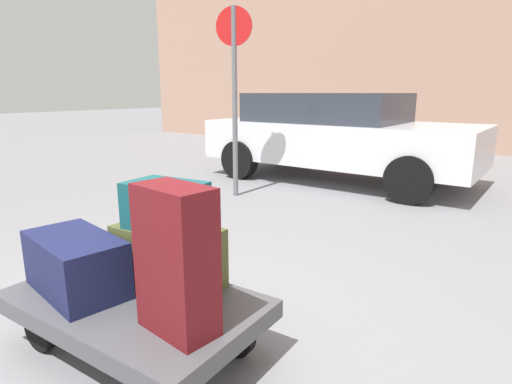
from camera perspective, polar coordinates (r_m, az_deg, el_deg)
name	(u,v)px	position (r m, az deg, el deg)	size (l,w,h in m)	color
ground_plane	(138,352)	(2.62, -15.70, -20.14)	(60.00, 60.00, 0.00)	gray
luggage_cart	(135,308)	(2.48, -16.10, -14.87)	(1.39, 0.83, 0.34)	#4C4C51
duffel_bag_olive_center	(168,257)	(2.47, -11.81, -8.58)	(0.61, 0.33, 0.35)	#4C5128
duffel_bag_navy_rear_left	(76,264)	(2.56, -23.25, -8.95)	(0.64, 0.35, 0.32)	#191E47
suitcase_maroon_front_left	(176,260)	(1.95, -10.76, -9.11)	(0.38, 0.21, 0.69)	maroon
duffel_bag_teal_topmost_pile	(166,205)	(2.37, -12.15, -1.78)	(0.42, 0.28, 0.26)	#144C51
parked_car	(336,134)	(7.08, 10.82, 7.70)	(4.38, 2.09, 1.42)	silver
no_parking_sign	(234,83)	(5.82, -2.94, 14.55)	(0.49, 0.16, 2.52)	slate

